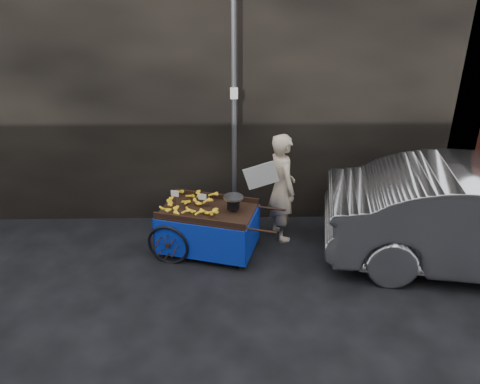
{
  "coord_description": "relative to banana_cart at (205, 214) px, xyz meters",
  "views": [
    {
      "loc": [
        0.27,
        -5.98,
        4.18
      ],
      "look_at": [
        0.38,
        0.5,
        1.05
      ],
      "focal_mm": 35.0,
      "sensor_mm": 36.0,
      "label": 1
    }
  ],
  "objects": [
    {
      "name": "ground",
      "position": [
        0.17,
        -0.5,
        -0.67
      ],
      "size": [
        80.0,
        80.0,
        0.0
      ],
      "primitive_type": "plane",
      "color": "black",
      "rests_on": "ground"
    },
    {
      "name": "vendor",
      "position": [
        1.24,
        0.43,
        0.25
      ],
      "size": [
        0.97,
        0.78,
        1.84
      ],
      "rotation": [
        0.0,
        0.0,
        1.89
      ],
      "color": "#C9B195",
      "rests_on": "ground"
    },
    {
      "name": "street_pole",
      "position": [
        0.47,
        0.8,
        1.33
      ],
      "size": [
        0.12,
        0.1,
        4.0
      ],
      "color": "slate",
      "rests_on": "ground"
    },
    {
      "name": "building_wall",
      "position": [
        0.56,
        2.1,
        1.83
      ],
      "size": [
        13.5,
        2.0,
        5.0
      ],
      "color": "black",
      "rests_on": "ground"
    },
    {
      "name": "banana_cart",
      "position": [
        0.0,
        0.0,
        0.0
      ],
      "size": [
        2.17,
        1.41,
        1.09
      ],
      "rotation": [
        0.0,
        0.0,
        -0.28
      ],
      "color": "black",
      "rests_on": "ground"
    },
    {
      "name": "plastic_bag",
      "position": [
        0.67,
        0.11,
        -0.54
      ],
      "size": [
        0.3,
        0.24,
        0.27
      ],
      "primitive_type": "ellipsoid",
      "color": "blue",
      "rests_on": "ground"
    }
  ]
}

